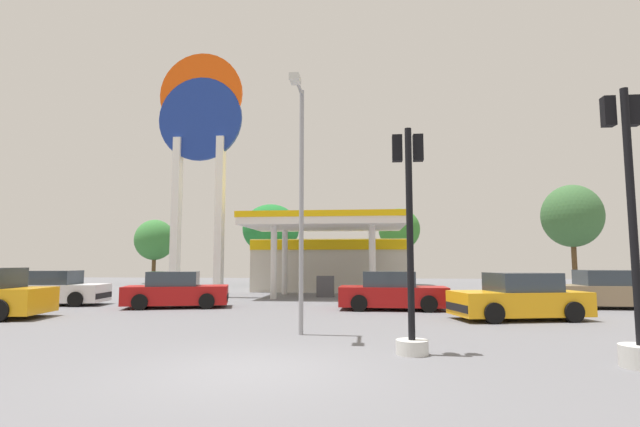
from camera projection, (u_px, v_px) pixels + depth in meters
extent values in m
plane|color=slate|center=(250.00, 370.00, 8.11)|extent=(90.00, 90.00, 0.00)
cube|color=beige|center=(334.00, 265.00, 31.15)|extent=(9.81, 5.77, 3.22)
cube|color=#EAB70C|center=(330.00, 245.00, 28.37)|extent=(9.81, 0.12, 0.60)
cube|color=white|center=(325.00, 225.00, 25.35)|extent=(8.26, 5.79, 0.35)
cube|color=#EAB70C|center=(325.00, 219.00, 25.39)|extent=(8.36, 5.89, 0.30)
cylinder|color=silver|center=(274.00, 262.00, 23.82)|extent=(0.32, 0.32, 3.66)
cylinder|color=silver|center=(372.00, 262.00, 23.33)|extent=(0.32, 0.32, 3.66)
cylinder|color=silver|center=(285.00, 262.00, 26.97)|extent=(0.32, 0.32, 3.66)
cylinder|color=silver|center=(372.00, 262.00, 26.48)|extent=(0.32, 0.32, 3.66)
cube|color=#4C4C51|center=(325.00, 286.00, 25.02)|extent=(0.90, 0.60, 1.10)
cube|color=white|center=(176.00, 216.00, 25.28)|extent=(0.40, 0.56, 8.55)
cube|color=white|center=(220.00, 216.00, 25.04)|extent=(0.40, 0.56, 8.55)
cylinder|color=navy|center=(200.00, 119.00, 25.70)|extent=(4.60, 0.22, 4.60)
cylinder|color=#EA4C0C|center=(201.00, 95.00, 25.86)|extent=(4.60, 0.22, 4.60)
cube|color=white|center=(201.00, 107.00, 25.83)|extent=(4.23, 0.08, 0.83)
cylinder|color=black|center=(210.00, 298.00, 20.19)|extent=(0.65, 0.36, 0.62)
cylinder|color=black|center=(207.00, 301.00, 18.56)|extent=(0.65, 0.36, 0.62)
cylinder|color=black|center=(148.00, 299.00, 19.80)|extent=(0.65, 0.36, 0.62)
cylinder|color=black|center=(140.00, 302.00, 18.17)|extent=(0.65, 0.36, 0.62)
cube|color=#A51111|center=(177.00, 295.00, 19.20)|extent=(4.36, 2.68, 0.73)
cube|color=#2D3842|center=(174.00, 279.00, 19.24)|extent=(2.25, 1.95, 0.62)
cube|color=black|center=(227.00, 297.00, 19.50)|extent=(0.52, 1.59, 0.23)
cylinder|color=black|center=(424.00, 300.00, 19.00)|extent=(0.63, 0.23, 0.63)
cylinder|color=black|center=(429.00, 304.00, 17.33)|extent=(0.63, 0.23, 0.63)
cylinder|color=black|center=(361.00, 300.00, 19.31)|extent=(0.63, 0.23, 0.63)
cylinder|color=black|center=(359.00, 303.00, 17.64)|extent=(0.63, 0.23, 0.63)
cube|color=#A51111|center=(393.00, 296.00, 18.34)|extent=(4.16, 1.81, 0.75)
cube|color=#2D3842|center=(389.00, 279.00, 18.42)|extent=(2.00, 1.57, 0.63)
cube|color=black|center=(446.00, 300.00, 18.09)|extent=(0.15, 1.64, 0.24)
cylinder|color=black|center=(494.00, 313.00, 14.19)|extent=(0.67, 0.36, 0.64)
cylinder|color=black|center=(469.00, 308.00, 15.88)|extent=(0.67, 0.36, 0.64)
cylinder|color=black|center=(573.00, 312.00, 14.51)|extent=(0.67, 0.36, 0.64)
cylinder|color=black|center=(541.00, 307.00, 16.20)|extent=(0.67, 0.36, 0.64)
cube|color=orange|center=(519.00, 303.00, 15.21)|extent=(4.46, 2.64, 0.76)
cube|color=#2D3842|center=(522.00, 283.00, 15.30)|extent=(2.29, 1.96, 0.64)
cube|color=black|center=(458.00, 307.00, 14.95)|extent=(0.49, 1.65, 0.24)
cylinder|color=black|center=(94.00, 296.00, 21.12)|extent=(0.65, 0.30, 0.63)
cylinder|color=black|center=(76.00, 299.00, 19.45)|extent=(0.65, 0.30, 0.63)
cylinder|color=black|center=(36.00, 296.00, 21.03)|extent=(0.65, 0.30, 0.63)
cylinder|color=black|center=(13.00, 299.00, 19.36)|extent=(0.65, 0.30, 0.63)
cube|color=silver|center=(55.00, 293.00, 20.26)|extent=(4.30, 2.26, 0.74)
cube|color=#2D3842|center=(53.00, 278.00, 20.32)|extent=(2.14, 1.77, 0.63)
cube|color=black|center=(103.00, 295.00, 20.32)|extent=(0.34, 1.63, 0.23)
cylinder|color=black|center=(635.00, 299.00, 19.58)|extent=(0.65, 0.24, 0.65)
cylinder|color=black|center=(568.00, 298.00, 19.90)|extent=(0.65, 0.24, 0.65)
cylinder|color=black|center=(586.00, 302.00, 18.19)|extent=(0.65, 0.24, 0.65)
cube|color=#8C7556|center=(611.00, 295.00, 18.90)|extent=(4.27, 1.87, 0.77)
cube|color=#2D3842|center=(606.00, 278.00, 18.99)|extent=(2.05, 1.62, 0.65)
cylinder|color=black|center=(33.00, 305.00, 16.48)|extent=(0.73, 0.33, 0.70)
cylinder|color=black|center=(632.00, 213.00, 8.58)|extent=(0.14, 0.14, 4.69)
cube|color=black|center=(608.00, 112.00, 8.96)|extent=(0.21, 0.20, 0.57)
sphere|color=red|center=(604.00, 104.00, 9.10)|extent=(0.15, 0.15, 0.15)
sphere|color=#D89E0C|center=(605.00, 114.00, 9.08)|extent=(0.15, 0.15, 0.15)
sphere|color=green|center=(606.00, 123.00, 9.06)|extent=(0.15, 0.15, 0.15)
cube|color=black|center=(633.00, 111.00, 8.91)|extent=(0.21, 0.20, 0.57)
sphere|color=red|center=(629.00, 104.00, 9.05)|extent=(0.15, 0.15, 0.15)
sphere|color=#D89E0C|center=(629.00, 113.00, 9.03)|extent=(0.15, 0.15, 0.15)
sphere|color=green|center=(630.00, 122.00, 9.02)|extent=(0.15, 0.15, 0.15)
cylinder|color=silver|center=(412.00, 347.00, 9.50)|extent=(0.65, 0.65, 0.29)
cylinder|color=black|center=(410.00, 232.00, 9.73)|extent=(0.14, 0.14, 4.37)
cube|color=black|center=(397.00, 148.00, 10.10)|extent=(0.21, 0.20, 0.57)
sphere|color=red|center=(397.00, 142.00, 10.24)|extent=(0.15, 0.15, 0.15)
sphere|color=#D89E0C|center=(397.00, 150.00, 10.22)|extent=(0.15, 0.15, 0.15)
sphere|color=green|center=(397.00, 158.00, 10.20)|extent=(0.15, 0.15, 0.15)
cube|color=black|center=(418.00, 148.00, 10.05)|extent=(0.21, 0.20, 0.57)
sphere|color=red|center=(417.00, 141.00, 10.19)|extent=(0.15, 0.15, 0.15)
sphere|color=#D89E0C|center=(417.00, 149.00, 10.17)|extent=(0.15, 0.15, 0.15)
sphere|color=green|center=(418.00, 157.00, 10.16)|extent=(0.15, 0.15, 0.15)
cylinder|color=brown|center=(154.00, 269.00, 40.44)|extent=(0.34, 0.34, 2.46)
ellipsoid|color=#377938|center=(155.00, 240.00, 40.70)|extent=(3.38, 3.38, 3.47)
cylinder|color=brown|center=(271.00, 268.00, 37.36)|extent=(0.40, 0.40, 2.76)
ellipsoid|color=#217531|center=(271.00, 229.00, 37.67)|extent=(4.49, 4.49, 3.96)
cylinder|color=brown|center=(400.00, 265.00, 37.96)|extent=(0.28, 0.28, 3.21)
ellipsoid|color=#387D2F|center=(399.00, 229.00, 38.25)|extent=(3.33, 3.33, 3.36)
cylinder|color=brown|center=(574.00, 262.00, 35.32)|extent=(0.37, 0.37, 3.66)
ellipsoid|color=#396437|center=(572.00, 216.00, 35.67)|extent=(4.38, 4.38, 4.71)
cylinder|color=gray|center=(301.00, 209.00, 12.39)|extent=(0.12, 0.12, 6.45)
cylinder|color=gray|center=(299.00, 86.00, 12.12)|extent=(0.09, 1.20, 0.09)
cube|color=beige|center=(295.00, 79.00, 11.52)|extent=(0.24, 0.44, 0.16)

